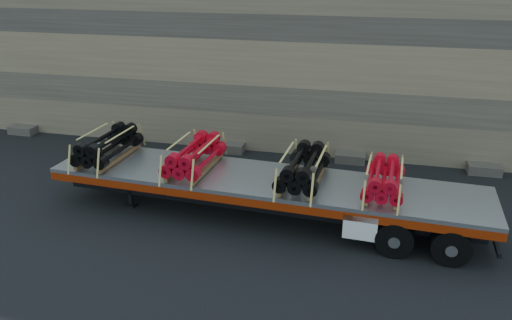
{
  "coord_description": "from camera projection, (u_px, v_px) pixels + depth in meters",
  "views": [
    {
      "loc": [
        2.6,
        -14.15,
        7.63
      ],
      "look_at": [
        -0.78,
        0.09,
        1.65
      ],
      "focal_mm": 35.0,
      "sensor_mm": 36.0,
      "label": 1
    }
  ],
  "objects": [
    {
      "name": "bundle_midfront",
      "position": [
        195.0,
        156.0,
        15.73
      ],
      "size": [
        1.38,
        2.56,
        0.88
      ],
      "primitive_type": null,
      "rotation": [
        0.0,
        0.0,
        -0.06
      ],
      "color": "red",
      "rests_on": "trailer"
    },
    {
      "name": "bundle_front",
      "position": [
        108.0,
        146.0,
        16.55
      ],
      "size": [
        1.4,
        2.58,
        0.89
      ],
      "primitive_type": null,
      "rotation": [
        0.0,
        0.0,
        -0.06
      ],
      "color": "black",
      "rests_on": "trailer"
    },
    {
      "name": "trailer",
      "position": [
        263.0,
        197.0,
        15.55
      ],
      "size": [
        13.58,
        3.34,
        1.35
      ],
      "primitive_type": null,
      "rotation": [
        0.0,
        0.0,
        -0.06
      ],
      "color": "#A8AAAF",
      "rests_on": "ground"
    },
    {
      "name": "bundle_midrear",
      "position": [
        303.0,
        169.0,
        14.8
      ],
      "size": [
        1.4,
        2.58,
        0.89
      ],
      "primitive_type": null,
      "rotation": [
        0.0,
        0.0,
        -0.06
      ],
      "color": "black",
      "rests_on": "trailer"
    },
    {
      "name": "ground",
      "position": [
        279.0,
        210.0,
        16.19
      ],
      "size": [
        120.0,
        120.0,
        0.0
      ],
      "primitive_type": "plane",
      "color": "black",
      "rests_on": "ground"
    },
    {
      "name": "rock_wall",
      "position": [
        310.0,
        64.0,
        20.72
      ],
      "size": [
        44.0,
        3.0,
        7.0
      ],
      "primitive_type": "cube",
      "color": "#7A6B54",
      "rests_on": "ground"
    },
    {
      "name": "bundle_rear",
      "position": [
        384.0,
        180.0,
        14.2
      ],
      "size": [
        1.23,
        2.27,
        0.79
      ],
      "primitive_type": null,
      "rotation": [
        0.0,
        0.0,
        -0.06
      ],
      "color": "red",
      "rests_on": "trailer"
    }
  ]
}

